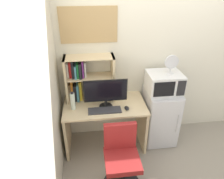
{
  "coord_description": "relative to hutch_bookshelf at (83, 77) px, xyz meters",
  "views": [
    {
      "loc": [
        -1.18,
        -2.78,
        2.32
      ],
      "look_at": [
        -0.88,
        -0.35,
        0.98
      ],
      "focal_mm": 33.46,
      "sensor_mm": 36.0,
      "label": 1
    }
  ],
  "objects": [
    {
      "name": "wall_left",
      "position": [
        -0.36,
        -1.48,
        0.22
      ],
      "size": [
        0.04,
        4.4,
        2.6
      ],
      "primitive_type": "cube",
      "color": "silver",
      "rests_on": "ground_plane"
    },
    {
      "name": "hutch_bookshelf",
      "position": [
        0.0,
        0.0,
        0.0
      ],
      "size": [
        0.68,
        0.27,
        0.65
      ],
      "color": "beige",
      "rests_on": "desk"
    },
    {
      "name": "computer_mouse",
      "position": [
        0.57,
        -0.36,
        -0.33
      ],
      "size": [
        0.06,
        0.1,
        0.04
      ],
      "primitive_type": "ellipsoid",
      "color": "black",
      "rests_on": "desk"
    },
    {
      "name": "mini_fridge",
      "position": [
        1.13,
        -0.16,
        -0.65
      ],
      "size": [
        0.47,
        0.54,
        0.87
      ],
      "color": "silver",
      "rests_on": "ground_plane"
    },
    {
      "name": "water_bottle",
      "position": [
        -0.15,
        -0.26,
        -0.22
      ],
      "size": [
        0.06,
        0.06,
        0.26
      ],
      "color": "silver",
      "rests_on": "desk"
    },
    {
      "name": "keyboard",
      "position": [
        0.27,
        -0.36,
        -0.34
      ],
      "size": [
        0.44,
        0.15,
        0.02
      ],
      "primitive_type": "cube",
      "color": "#333338",
      "rests_on": "desk"
    },
    {
      "name": "wall_back",
      "position": [
        1.66,
        0.14,
        0.22
      ],
      "size": [
        6.4,
        0.04,
        2.6
      ],
      "primitive_type": "cube",
      "color": "silver",
      "rests_on": "ground_plane"
    },
    {
      "name": "microwave",
      "position": [
        1.13,
        -0.16,
        -0.07
      ],
      "size": [
        0.47,
        0.4,
        0.28
      ],
      "color": "silver",
      "rests_on": "mini_fridge"
    },
    {
      "name": "desk_chair",
      "position": [
        0.41,
        -0.92,
        -0.7
      ],
      "size": [
        0.46,
        0.46,
        0.84
      ],
      "color": "black",
      "rests_on": "ground_plane"
    },
    {
      "name": "wall_corkboard",
      "position": [
        0.12,
        0.11,
        0.68
      ],
      "size": [
        0.75,
        0.02,
        0.46
      ],
      "primitive_type": "cube",
      "color": "tan"
    },
    {
      "name": "monitor",
      "position": [
        0.29,
        -0.26,
        -0.12
      ],
      "size": [
        0.58,
        0.18,
        0.41
      ],
      "color": "black",
      "rests_on": "desk"
    },
    {
      "name": "desk_fan",
      "position": [
        1.19,
        -0.16,
        0.21
      ],
      "size": [
        0.19,
        0.11,
        0.26
      ],
      "color": "silver",
      "rests_on": "microwave"
    },
    {
      "name": "desk",
      "position": [
        0.28,
        -0.2,
        -0.57
      ],
      "size": [
        1.15,
        0.64,
        0.73
      ],
      "color": "beige",
      "rests_on": "ground_plane"
    }
  ]
}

